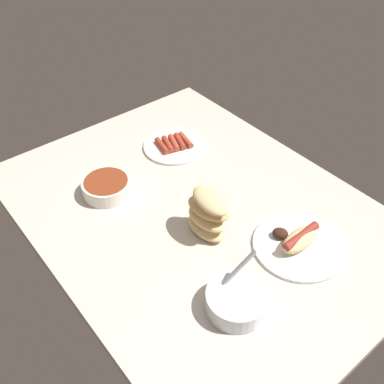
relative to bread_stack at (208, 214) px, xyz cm
name	(u,v)px	position (x,y,z in cm)	size (l,w,h in cm)	color
ground_plane	(197,212)	(9.05, -3.84, -8.70)	(120.00, 90.00, 3.00)	beige
bread_stack	(208,214)	(0.00, 0.00, 0.00)	(14.88, 9.74, 14.40)	#E5C689
bowl_chili	(107,186)	(32.48, 13.54, -4.50)	(15.18, 15.18, 4.92)	white
bowl_coleslaw	(237,300)	(-23.53, 11.00, -4.17)	(15.19, 15.19, 15.10)	silver
plate_sausages	(174,145)	(38.45, -17.38, -6.28)	(21.64, 21.64, 3.05)	white
plate_hotdog_assembled	(299,243)	(-20.15, -15.76, -5.51)	(25.46, 25.46, 5.61)	white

